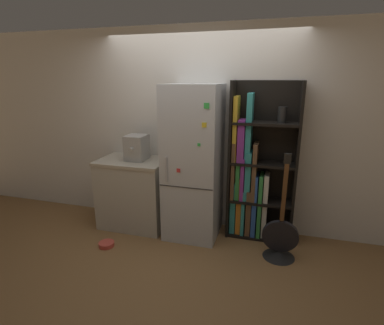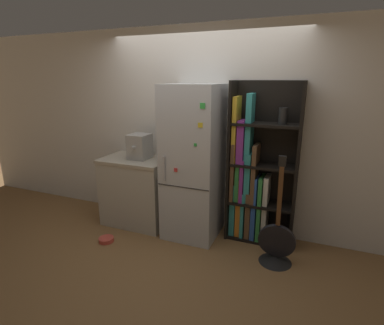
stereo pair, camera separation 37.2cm
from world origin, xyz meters
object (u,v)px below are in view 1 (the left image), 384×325
Objects in this scene: bookshelf at (254,174)px; guitar at (280,243)px; refrigerator at (193,163)px; espresso_machine at (137,148)px; pet_bowl at (106,244)px.

bookshelf reaches higher than guitar.
bookshelf is 0.86m from guitar.
bookshelf is at bearing 13.96° from refrigerator.
guitar is at bearing -14.20° from refrigerator.
espresso_machine is at bearing 177.25° from refrigerator.
refrigerator is 0.76m from bookshelf.
guitar is 2.04m from pet_bowl.
espresso_machine is (-1.51, -0.14, 0.27)m from bookshelf.
refrigerator is 10.17× the size of pet_bowl.
guitar is (1.09, -0.28, -0.77)m from refrigerator.
pet_bowl is at bearing -101.62° from espresso_machine.
refrigerator is at bearing 165.80° from guitar.
bookshelf reaches higher than pet_bowl.
bookshelf is 1.54m from espresso_machine.
espresso_machine is 1.82× the size of pet_bowl.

